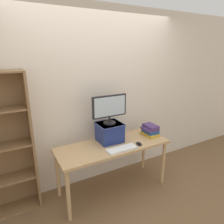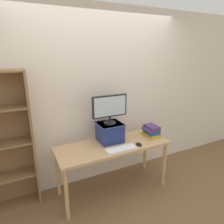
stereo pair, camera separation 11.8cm
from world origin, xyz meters
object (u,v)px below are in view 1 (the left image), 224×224
(computer_mouse, at_px, (139,144))
(book_stack, at_px, (150,130))
(desk, at_px, (113,150))
(keyboard, at_px, (122,149))
(riser_box, at_px, (110,132))
(computer_monitor, at_px, (110,108))

(computer_mouse, distance_m, book_stack, 0.40)
(desk, distance_m, book_stack, 0.67)
(keyboard, height_order, book_stack, book_stack)
(desk, xyz_separation_m, riser_box, (0.01, 0.12, 0.22))
(computer_monitor, xyz_separation_m, keyboard, (0.02, -0.31, -0.49))
(book_stack, bearing_deg, keyboard, -162.98)
(computer_monitor, height_order, book_stack, computer_monitor)
(computer_monitor, bearing_deg, riser_box, 90.00)
(desk, relative_size, computer_mouse, 15.16)
(keyboard, bearing_deg, computer_monitor, 93.01)
(keyboard, distance_m, computer_mouse, 0.28)
(computer_monitor, distance_m, keyboard, 0.58)
(desk, distance_m, keyboard, 0.22)
(desk, height_order, riser_box, riser_box)
(riser_box, height_order, book_stack, riser_box)
(desk, distance_m, computer_monitor, 0.59)
(book_stack, bearing_deg, riser_box, 169.27)
(desk, relative_size, book_stack, 6.21)
(riser_box, bearing_deg, computer_mouse, -46.10)
(computer_monitor, xyz_separation_m, computer_mouse, (0.30, -0.31, -0.48))
(book_stack, bearing_deg, desk, 179.84)
(desk, bearing_deg, keyboard, -82.37)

